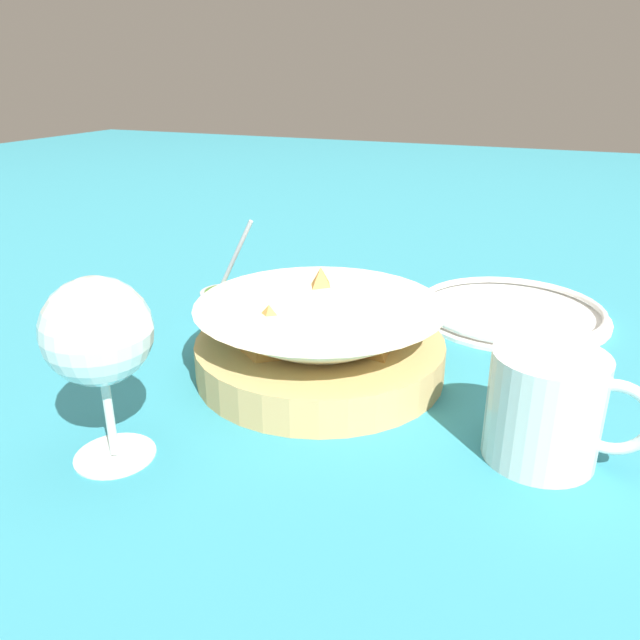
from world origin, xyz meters
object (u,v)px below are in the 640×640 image
Objects in this scene: food_basket at (319,342)px; wine_glass at (98,337)px; beer_mug at (546,411)px; side_plate at (510,310)px; sauce_cup at (226,302)px.

food_basket is 0.23m from wine_glass.
side_plate is (-0.06, 0.30, -0.03)m from beer_mug.
side_plate is at bearing 101.41° from beer_mug.
sauce_cup is 0.31m from wine_glass.
wine_glass is 1.21× the size of beer_mug.
beer_mug is 0.31m from side_plate.
sauce_cup is 0.35m from side_plate.
side_plate is (0.16, 0.23, -0.03)m from food_basket.
beer_mug is (0.31, 0.13, -0.06)m from wine_glass.
wine_glass is 0.63× the size of side_plate.
wine_glass reaches higher than beer_mug.
beer_mug is 0.52× the size of side_plate.
side_plate is (0.25, 0.43, -0.10)m from wine_glass.
sauce_cup is at bearing -156.39° from side_plate.
beer_mug is (0.22, -0.07, 0.01)m from food_basket.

